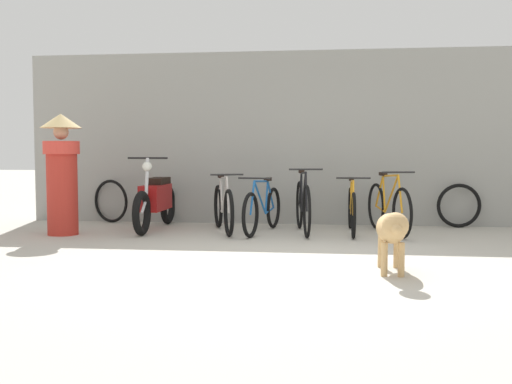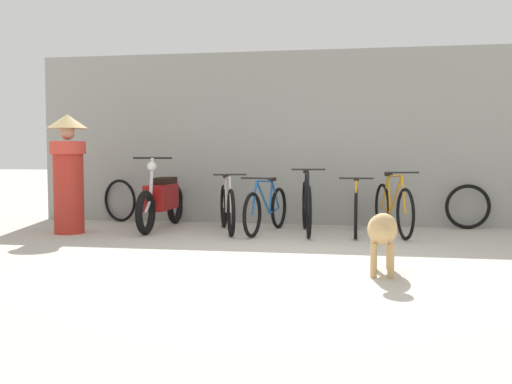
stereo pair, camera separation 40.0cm
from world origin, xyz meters
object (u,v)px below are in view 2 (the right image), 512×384
at_px(spare_tire_left, 120,201).
at_px(motorcycle, 161,200).
at_px(stray_dog, 382,230).
at_px(bicycle_3, 356,210).
at_px(spare_tire_right, 468,207).
at_px(person_in_robes, 68,169).
at_px(bicycle_4, 393,208).
at_px(bicycle_1, 266,210).
at_px(bicycle_2, 307,206).
at_px(bicycle_0, 227,208).

bearing_deg(spare_tire_left, motorcycle, -37.84).
height_order(motorcycle, stray_dog, motorcycle).
height_order(bicycle_3, spare_tire_right, bicycle_3).
height_order(motorcycle, person_in_robes, person_in_robes).
distance_m(bicycle_4, motorcycle, 3.40).
bearing_deg(bicycle_1, bicycle_2, 103.85).
bearing_deg(bicycle_0, bicycle_4, 74.21).
bearing_deg(bicycle_2, bicycle_4, 86.41).
xyz_separation_m(bicycle_0, stray_dog, (2.12, -2.74, 0.07)).
height_order(bicycle_0, bicycle_1, bicycle_0).
bearing_deg(bicycle_3, bicycle_0, -87.59).
distance_m(bicycle_4, stray_dog, 2.87).
xyz_separation_m(bicycle_3, bicycle_4, (0.51, 0.03, 0.03)).
distance_m(bicycle_1, bicycle_3, 1.27).
relative_size(bicycle_4, spare_tire_left, 2.44).
distance_m(stray_dog, person_in_robes, 4.84).
bearing_deg(bicycle_3, bicycle_1, -85.80).
bearing_deg(bicycle_0, person_in_robes, -94.16).
bearing_deg(bicycle_3, spare_tire_right, 115.97).
bearing_deg(motorcycle, bicycle_4, 89.63).
height_order(bicycle_0, bicycle_3, bicycle_0).
xyz_separation_m(motorcycle, person_in_robes, (-1.13, -0.70, 0.48)).
distance_m(bicycle_1, person_in_robes, 2.87).
height_order(bicycle_2, bicycle_4, bicycle_2).
relative_size(bicycle_4, stray_dog, 1.40).
bearing_deg(spare_tire_left, bicycle_0, -23.97).
height_order(stray_dog, person_in_robes, person_in_robes).
bearing_deg(bicycle_3, person_in_robes, -81.14).
distance_m(bicycle_4, spare_tire_right, 1.38).
xyz_separation_m(bicycle_0, spare_tire_left, (-2.03, 0.90, 0.00)).
bearing_deg(motorcycle, bicycle_0, 82.38).
bearing_deg(bicycle_2, spare_tire_right, 102.32).
relative_size(bicycle_2, bicycle_4, 1.00).
bearing_deg(bicycle_0, bicycle_2, 72.11).
distance_m(bicycle_3, stray_dog, 2.84).
height_order(bicycle_2, bicycle_3, bicycle_2).
xyz_separation_m(bicycle_4, person_in_robes, (-4.53, -0.69, 0.55)).
distance_m(bicycle_0, stray_dog, 3.46).
xyz_separation_m(bicycle_1, motorcycle, (-1.62, 0.15, 0.10)).
bearing_deg(bicycle_2, bicycle_3, 87.59).
bearing_deg(spare_tire_right, bicycle_0, -165.42).
xyz_separation_m(bicycle_4, spare_tire_right, (1.13, 0.79, -0.03)).
relative_size(motorcycle, person_in_robes, 1.17).
xyz_separation_m(bicycle_1, spare_tire_left, (-2.61, 0.91, 0.02)).
height_order(bicycle_0, stray_dog, bicycle_0).
height_order(bicycle_0, bicycle_2, bicycle_2).
xyz_separation_m(person_in_robes, spare_tire_left, (0.15, 1.47, -0.56)).
height_order(bicycle_4, spare_tire_left, bicycle_4).
height_order(bicycle_3, stray_dog, bicycle_3).
height_order(bicycle_0, person_in_robes, person_in_robes).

